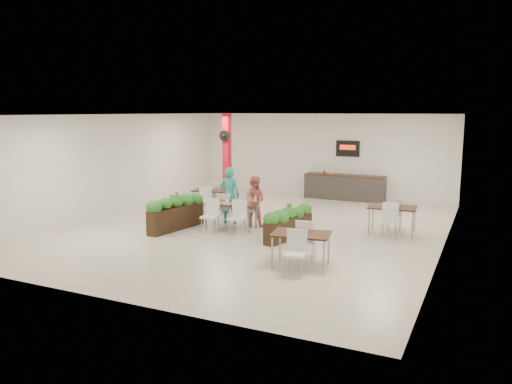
% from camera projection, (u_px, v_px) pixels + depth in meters
% --- Properties ---
extents(ground, '(12.00, 12.00, 0.00)m').
position_uv_depth(ground, '(256.00, 228.00, 14.17)').
color(ground, beige).
rests_on(ground, ground).
extents(room_shell, '(10.10, 12.10, 3.22)m').
position_uv_depth(room_shell, '(256.00, 158.00, 13.85)').
color(room_shell, white).
rests_on(room_shell, ground).
extents(red_column, '(0.40, 0.41, 3.20)m').
position_uv_depth(red_column, '(227.00, 156.00, 18.55)').
color(red_column, red).
rests_on(red_column, ground).
extents(service_counter, '(3.00, 0.64, 2.20)m').
position_uv_depth(service_counter, '(344.00, 187.00, 18.71)').
color(service_counter, '#322F2D').
rests_on(service_counter, ground).
extents(main_table, '(1.49, 1.76, 0.92)m').
position_uv_depth(main_table, '(231.00, 207.00, 14.00)').
color(main_table, black).
rests_on(main_table, ground).
extents(diner_man, '(0.66, 0.48, 1.68)m').
position_uv_depth(diner_man, '(230.00, 195.00, 14.71)').
color(diner_man, teal).
rests_on(diner_man, ground).
extents(diner_woman, '(0.77, 0.64, 1.46)m').
position_uv_depth(diner_woman, '(254.00, 201.00, 14.39)').
color(diner_woman, '#E16E64').
rests_on(diner_woman, ground).
extents(planter_left, '(0.63, 2.10, 1.11)m').
position_uv_depth(planter_left, '(176.00, 211.00, 13.98)').
color(planter_left, black).
rests_on(planter_left, ground).
extents(planter_right, '(0.76, 1.80, 0.96)m').
position_uv_depth(planter_right, '(289.00, 221.00, 12.89)').
color(planter_right, black).
rests_on(planter_right, ground).
extents(side_table_a, '(1.19, 1.67, 0.92)m').
position_uv_depth(side_table_a, '(210.00, 194.00, 16.36)').
color(side_table_a, black).
rests_on(side_table_a, ground).
extents(side_table_b, '(1.30, 1.64, 0.92)m').
position_uv_depth(side_table_b, '(392.00, 211.00, 13.49)').
color(side_table_b, black).
rests_on(side_table_b, ground).
extents(side_table_c, '(1.31, 1.66, 0.92)m').
position_uv_depth(side_table_c, '(301.00, 239.00, 10.57)').
color(side_table_c, black).
rests_on(side_table_c, ground).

